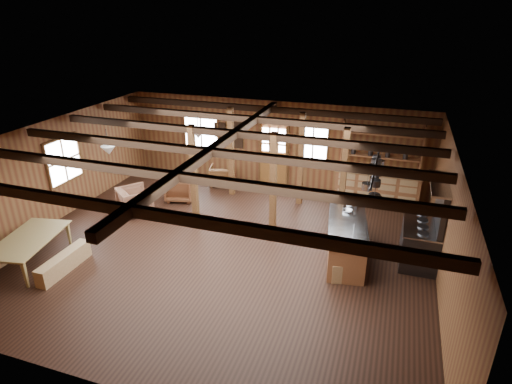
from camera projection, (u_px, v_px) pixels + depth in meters
room at (221, 197)px, 10.12m from camera, size 10.04×9.04×2.84m
ceiling_joists at (222, 143)px, 9.76m from camera, size 9.80×8.82×0.18m
timber_posts at (268, 170)px, 11.78m from camera, size 3.95×2.35×2.80m
back_door at (273, 159)px, 14.20m from camera, size 1.02×0.08×2.15m
window_back_left at (201, 131)px, 14.67m from camera, size 1.32×0.06×1.32m
window_back_right at (313, 142)px, 13.54m from camera, size 1.02×0.06×1.32m
window_left at (63, 160)px, 11.92m from camera, size 0.14×1.24×1.32m
notice_boards at (231, 133)px, 14.33m from camera, size 1.08×0.03×0.90m
back_counter at (377, 182)px, 13.10m from camera, size 2.55×0.60×2.45m
pendant_lamps at (156, 142)px, 11.30m from camera, size 1.86×2.36×0.66m
pot_rack at (375, 176)px, 8.96m from camera, size 0.42×3.00×0.45m
kitchen_island at (346, 238)px, 10.17m from camera, size 1.23×2.60×1.20m
step_stool at (341, 271)px, 9.36m from camera, size 0.57×0.47×0.44m
commercial_range at (423, 236)px, 9.94m from camera, size 0.83×1.63×2.01m
dining_table at (32, 251)px, 9.90m from camera, size 1.43×2.11×0.68m
bench_wall at (9, 251)px, 10.17m from camera, size 0.28×1.48×0.41m
bench_aisle at (64, 263)px, 9.70m from camera, size 0.28×1.51×0.41m
armchair_a at (221, 176)px, 14.31m from camera, size 0.86×0.87×0.66m
armchair_b at (180, 188)px, 13.21m from camera, size 0.99×1.01×0.76m
armchair_c at (135, 201)px, 12.32m from camera, size 1.20×1.21×0.79m
counter_pot at (352, 204)px, 10.64m from camera, size 0.28×0.28×0.17m
bowl at (347, 211)px, 10.41m from camera, size 0.26×0.26×0.06m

